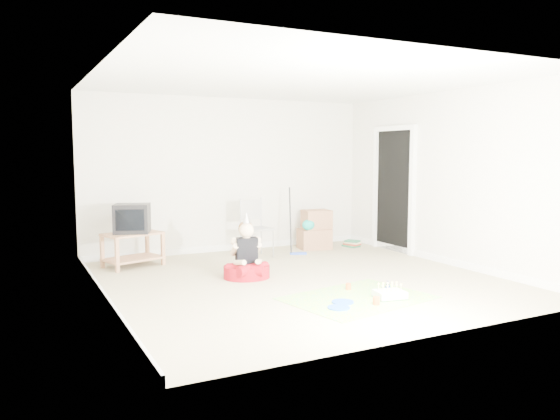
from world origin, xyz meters
name	(u,v)px	position (x,y,z in m)	size (l,w,h in m)	color
ground	(300,280)	(0.00, 0.00, 0.00)	(5.00, 5.00, 0.00)	tan
doorway_recess	(394,191)	(2.48, 1.20, 1.02)	(0.02, 0.90, 2.05)	black
tv_stand	(133,247)	(-1.80, 1.87, 0.30)	(0.92, 0.73, 0.50)	#AB724D
crt_tv	(132,218)	(-1.80, 1.87, 0.72)	(0.50, 0.41, 0.43)	black
folding_chair	(257,229)	(0.15, 1.72, 0.46)	(0.47, 0.46, 0.95)	#97979C
cardboard_boxes	(315,230)	(1.38, 1.98, 0.33)	(0.61, 0.49, 0.68)	#9C6B4B
floor_mop	(298,239)	(0.85, 1.63, 0.26)	(0.29, 0.35, 1.10)	blue
book_pile	(352,243)	(2.07, 1.85, 0.06)	(0.28, 0.32, 0.12)	#246C45
seated_woman	(247,264)	(-0.59, 0.43, 0.20)	(0.73, 0.73, 0.90)	maroon
party_mat	(358,298)	(0.16, -1.09, 0.00)	(1.61, 1.16, 0.01)	#FF358A
birthday_cake	(390,295)	(0.47, -1.28, 0.05)	(0.37, 0.32, 0.15)	silver
blue_plate_near	(343,302)	(-0.11, -1.19, 0.01)	(0.25, 0.25, 0.01)	blue
blue_plate_far	(339,308)	(-0.27, -1.36, 0.01)	(0.24, 0.24, 0.01)	blue
orange_cup_near	(348,286)	(0.28, -0.73, 0.04)	(0.07, 0.07, 0.08)	#DF5118
orange_cup_far	(376,301)	(0.17, -1.43, 0.05)	(0.08, 0.08, 0.09)	#DF5118
blue_party_hat	(388,286)	(0.64, -1.03, 0.08)	(0.10, 0.10, 0.15)	#163A9F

